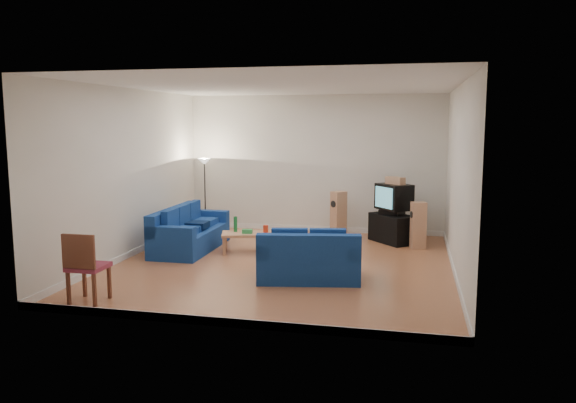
% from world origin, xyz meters
% --- Properties ---
extents(room, '(6.01, 6.51, 3.21)m').
position_xyz_m(room, '(0.00, 0.00, 1.54)').
color(room, brown).
rests_on(room, ground).
extents(sofa_three_seat, '(0.96, 2.20, 0.85)m').
position_xyz_m(sofa_three_seat, '(-2.16, 0.75, 0.31)').
color(sofa_three_seat, navy).
rests_on(sofa_three_seat, ground).
extents(sofa_loveseat, '(1.78, 1.19, 0.82)m').
position_xyz_m(sofa_loveseat, '(0.64, -0.93, 0.31)').
color(sofa_loveseat, navy).
rests_on(sofa_loveseat, ground).
extents(coffee_table, '(1.20, 0.83, 0.40)m').
position_xyz_m(coffee_table, '(-0.86, 0.79, 0.34)').
color(coffee_table, tan).
rests_on(coffee_table, ground).
extents(bottle, '(0.10, 0.10, 0.31)m').
position_xyz_m(bottle, '(-1.17, 0.82, 0.55)').
color(bottle, '#197233').
rests_on(bottle, coffee_table).
extents(tissue_box, '(0.21, 0.14, 0.08)m').
position_xyz_m(tissue_box, '(-0.89, 0.70, 0.44)').
color(tissue_box, green).
rests_on(tissue_box, coffee_table).
extents(red_canister, '(0.13, 0.13, 0.14)m').
position_xyz_m(red_canister, '(-0.56, 0.89, 0.47)').
color(red_canister, red).
rests_on(red_canister, coffee_table).
extents(remote, '(0.15, 0.06, 0.02)m').
position_xyz_m(remote, '(-0.47, 0.66, 0.41)').
color(remote, black).
rests_on(remote, coffee_table).
extents(tv_stand, '(1.07, 1.11, 0.61)m').
position_xyz_m(tv_stand, '(1.86, 2.36, 0.30)').
color(tv_stand, black).
rests_on(tv_stand, ground).
extents(av_receiver, '(0.57, 0.53, 0.11)m').
position_xyz_m(av_receiver, '(1.85, 2.36, 0.66)').
color(av_receiver, black).
rests_on(av_receiver, tv_stand).
extents(television, '(0.85, 0.88, 0.55)m').
position_xyz_m(television, '(1.88, 2.38, 0.99)').
color(television, black).
rests_on(television, av_receiver).
extents(centre_speaker, '(0.44, 0.42, 0.15)m').
position_xyz_m(centre_speaker, '(1.90, 2.37, 1.34)').
color(centre_speaker, tan).
rests_on(centre_speaker, television).
extents(speaker_left, '(0.38, 0.39, 1.03)m').
position_xyz_m(speaker_left, '(0.65, 2.70, 0.52)').
color(speaker_left, tan).
rests_on(speaker_left, ground).
extents(speaker_right, '(0.34, 0.30, 0.96)m').
position_xyz_m(speaker_right, '(2.40, 1.85, 0.48)').
color(speaker_right, tan).
rests_on(speaker_right, ground).
extents(floor_lamp, '(0.30, 0.30, 1.74)m').
position_xyz_m(floor_lamp, '(-2.45, 2.51, 1.44)').
color(floor_lamp, black).
rests_on(floor_lamp, ground).
extents(dining_chair, '(0.50, 0.50, 1.03)m').
position_xyz_m(dining_chair, '(-2.24, -2.78, 0.57)').
color(dining_chair, brown).
rests_on(dining_chair, ground).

